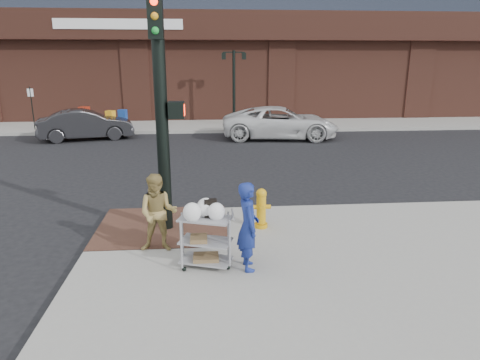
{
  "coord_description": "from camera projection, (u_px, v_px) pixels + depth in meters",
  "views": [
    {
      "loc": [
        0.38,
        -7.99,
        3.69
      ],
      "look_at": [
        1.08,
        0.6,
        1.25
      ],
      "focal_mm": 32.0,
      "sensor_mm": 36.0,
      "label": 1
    }
  ],
  "objects": [
    {
      "name": "ground",
      "position": [
        189.0,
        249.0,
        8.64
      ],
      "size": [
        220.0,
        220.0,
        0.0
      ],
      "primitive_type": "plane",
      "color": "black",
      "rests_on": "ground"
    },
    {
      "name": "sidewalk_far",
      "position": [
        334.0,
        99.0,
        40.29
      ],
      "size": [
        65.0,
        36.0,
        0.15
      ],
      "primitive_type": "cube",
      "color": "gray",
      "rests_on": "ground"
    },
    {
      "name": "brick_curb_ramp",
      "position": [
        163.0,
        226.0,
        9.42
      ],
      "size": [
        2.8,
        2.4,
        0.01
      ],
      "primitive_type": "cube",
      "color": "#4B2C23",
      "rests_on": "sidewalk_near"
    },
    {
      "name": "lamp_post",
      "position": [
        234.0,
        79.0,
        23.43
      ],
      "size": [
        1.32,
        0.22,
        4.0
      ],
      "color": "black",
      "rests_on": "sidewalk_far"
    },
    {
      "name": "parking_sign",
      "position": [
        32.0,
        108.0,
        22.02
      ],
      "size": [
        0.05,
        0.05,
        2.2
      ],
      "primitive_type": "cylinder",
      "color": "black",
      "rests_on": "sidewalk_far"
    },
    {
      "name": "traffic_signal_pole",
      "position": [
        162.0,
        104.0,
        8.57
      ],
      "size": [
        0.61,
        0.51,
        5.0
      ],
      "color": "black",
      "rests_on": "sidewalk_near"
    },
    {
      "name": "woman_blue",
      "position": [
        248.0,
        226.0,
        7.32
      ],
      "size": [
        0.42,
        0.6,
        1.57
      ],
      "primitive_type": "imported",
      "rotation": [
        0.0,
        0.0,
        1.66
      ],
      "color": "navy",
      "rests_on": "sidewalk_near"
    },
    {
      "name": "pedestrian_tan",
      "position": [
        158.0,
        213.0,
        8.03
      ],
      "size": [
        0.76,
        0.61,
        1.51
      ],
      "primitive_type": "imported",
      "rotation": [
        0.0,
        0.0,
        -0.06
      ],
      "color": "#998248",
      "rests_on": "sidewalk_near"
    },
    {
      "name": "sedan_dark",
      "position": [
        86.0,
        125.0,
        20.19
      ],
      "size": [
        4.55,
        2.52,
        1.42
      ],
      "primitive_type": "imported",
      "rotation": [
        0.0,
        0.0,
        1.82
      ],
      "color": "black",
      "rests_on": "ground"
    },
    {
      "name": "minivan_white",
      "position": [
        280.0,
        123.0,
        20.47
      ],
      "size": [
        5.73,
        3.11,
        1.53
      ],
      "primitive_type": "imported",
      "rotation": [
        0.0,
        0.0,
        1.46
      ],
      "color": "silver",
      "rests_on": "ground"
    },
    {
      "name": "utility_cart",
      "position": [
        205.0,
        237.0,
        7.47
      ],
      "size": [
        0.99,
        0.74,
        1.22
      ],
      "color": "gray",
      "rests_on": "sidewalk_near"
    },
    {
      "name": "fire_hydrant",
      "position": [
        261.0,
        208.0,
        9.24
      ],
      "size": [
        0.41,
        0.29,
        0.88
      ],
      "color": "#CF9611",
      "rests_on": "sidewalk_near"
    },
    {
      "name": "newsbox_red",
      "position": [
        85.0,
        117.0,
        22.97
      ],
      "size": [
        0.58,
        0.55,
        1.1
      ],
      "primitive_type": "cube",
      "rotation": [
        0.0,
        0.0,
        -0.36
      ],
      "color": "#9D2411",
      "rests_on": "sidewalk_far"
    },
    {
      "name": "newsbox_yellow",
      "position": [
        111.0,
        120.0,
        22.38
      ],
      "size": [
        0.51,
        0.49,
        0.96
      ],
      "primitive_type": "cube",
      "rotation": [
        0.0,
        0.0,
        -0.39
      ],
      "color": "#FFAB1C",
      "rests_on": "sidewalk_far"
    },
    {
      "name": "newsbox_blue",
      "position": [
        123.0,
        119.0,
        22.9
      ],
      "size": [
        0.47,
        0.44,
        0.95
      ],
      "primitive_type": "cube",
      "rotation": [
        0.0,
        0.0,
        -0.21
      ],
      "color": "navy",
      "rests_on": "sidewalk_far"
    }
  ]
}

